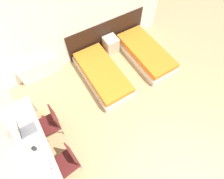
% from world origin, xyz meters
% --- Properties ---
extents(ground_plane, '(20.00, 20.00, 0.00)m').
position_xyz_m(ground_plane, '(0.00, 0.00, 0.00)').
color(ground_plane, tan).
extents(wall_back, '(5.59, 0.05, 2.70)m').
position_xyz_m(wall_back, '(0.00, 4.04, 1.35)').
color(wall_back, white).
rests_on(wall_back, ground_plane).
extents(headboard_panel, '(2.58, 0.03, 0.93)m').
position_xyz_m(headboard_panel, '(0.91, 4.00, 0.47)').
color(headboard_panel, black).
rests_on(headboard_panel, ground_plane).
extents(bed_near_window, '(0.95, 2.01, 0.36)m').
position_xyz_m(bed_near_window, '(0.15, 2.97, 0.17)').
color(bed_near_window, beige).
rests_on(bed_near_window, ground_plane).
extents(bed_near_door, '(0.95, 2.01, 0.36)m').
position_xyz_m(bed_near_door, '(1.67, 2.97, 0.17)').
color(bed_near_door, beige).
rests_on(bed_near_door, ground_plane).
extents(nightstand, '(0.40, 0.41, 0.50)m').
position_xyz_m(nightstand, '(0.91, 3.77, 0.25)').
color(nightstand, beige).
rests_on(nightstand, ground_plane).
extents(radiator, '(1.08, 0.12, 0.58)m').
position_xyz_m(radiator, '(-1.31, 3.92, 0.29)').
color(radiator, silver).
rests_on(radiator, ground_plane).
extents(desk, '(0.53, 2.41, 0.74)m').
position_xyz_m(desk, '(-2.03, 1.76, 0.59)').
color(desk, beige).
rests_on(desk, ground_plane).
extents(chair_near_laptop, '(0.47, 0.47, 0.90)m').
position_xyz_m(chair_near_laptop, '(-1.59, 2.24, 0.49)').
color(chair_near_laptop, '#511919').
rests_on(chair_near_laptop, ground_plane).
extents(chair_near_notebook, '(0.50, 0.50, 0.90)m').
position_xyz_m(chair_near_notebook, '(-1.59, 1.30, 0.49)').
color(chair_near_notebook, '#511919').
rests_on(chair_near_notebook, ground_plane).
extents(laptop, '(0.33, 0.24, 0.33)m').
position_xyz_m(laptop, '(-2.04, 2.19, 0.80)').
color(laptop, slate).
rests_on(laptop, desk).
extents(open_notebook, '(0.30, 0.28, 0.02)m').
position_xyz_m(open_notebook, '(-1.99, 1.32, 0.75)').
color(open_notebook, '#B21E1E').
rests_on(open_notebook, desk).
extents(mug, '(0.08, 0.08, 0.09)m').
position_xyz_m(mug, '(-2.01, 1.75, 0.78)').
color(mug, black).
rests_on(mug, desk).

